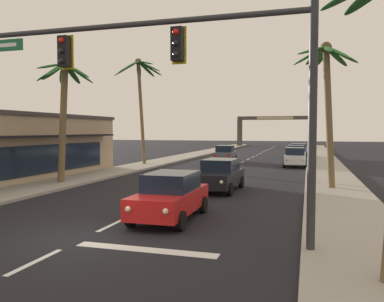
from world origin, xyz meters
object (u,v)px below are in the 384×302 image
(sedan_parked_nearest_kerb, at_px, (295,157))
(sedan_parked_mid_kerb, at_px, (296,153))
(sedan_lead_at_stop_bar, at_px, (170,196))
(traffic_signal_mast, at_px, (181,66))
(town_gateway_arch, at_px, (275,127))
(palm_right_second, at_px, (327,84))
(sedan_third_in_queue, at_px, (220,175))
(sedan_oncoming_far, at_px, (225,154))
(sedan_parked_far_kerb, at_px, (298,151))
(palm_left_second, at_px, (63,96))
(palm_left_third, at_px, (140,83))

(sedan_parked_nearest_kerb, xyz_separation_m, sedan_parked_mid_kerb, (-0.03, 5.61, 0.00))
(sedan_lead_at_stop_bar, height_order, sedan_parked_mid_kerb, same)
(traffic_signal_mast, height_order, town_gateway_arch, traffic_signal_mast)
(palm_right_second, bearing_deg, sedan_third_in_queue, -160.16)
(sedan_third_in_queue, height_order, sedan_oncoming_far, same)
(sedan_parked_nearest_kerb, height_order, sedan_parked_far_kerb, same)
(town_gateway_arch, bearing_deg, sedan_parked_nearest_kerb, -83.08)
(sedan_third_in_queue, height_order, sedan_parked_mid_kerb, same)
(sedan_lead_at_stop_bar, relative_size, sedan_parked_mid_kerb, 0.99)
(sedan_parked_nearest_kerb, bearing_deg, town_gateway_arch, 96.92)
(traffic_signal_mast, bearing_deg, sedan_oncoming_far, 99.23)
(palm_left_second, xyz_separation_m, palm_left_third, (-1.06, 13.28, 2.30))
(sedan_parked_far_kerb, bearing_deg, traffic_signal_mast, -93.70)
(palm_left_third, bearing_deg, sedan_parked_nearest_kerb, 10.46)
(sedan_lead_at_stop_bar, xyz_separation_m, palm_right_second, (5.64, 8.95, 4.81))
(sedan_lead_at_stop_bar, height_order, palm_right_second, palm_right_second)
(sedan_oncoming_far, xyz_separation_m, sedan_parked_nearest_kerb, (6.94, -3.24, 0.00))
(sedan_lead_at_stop_bar, xyz_separation_m, sedan_parked_far_kerb, (3.67, 33.55, 0.00))
(sedan_third_in_queue, distance_m, sedan_oncoming_far, 19.13)
(palm_left_second, bearing_deg, sedan_parked_nearest_kerb, 51.36)
(sedan_third_in_queue, xyz_separation_m, sedan_oncoming_far, (-3.61, 18.79, 0.00))
(palm_left_second, distance_m, town_gateway_arch, 59.36)
(town_gateway_arch, bearing_deg, sedan_third_in_queue, -88.14)
(sedan_parked_nearest_kerb, bearing_deg, sedan_oncoming_far, 154.98)
(sedan_third_in_queue, distance_m, sedan_parked_nearest_kerb, 15.90)
(sedan_oncoming_far, height_order, town_gateway_arch, town_gateway_arch)
(palm_right_second, relative_size, town_gateway_arch, 0.53)
(palm_left_second, bearing_deg, palm_left_third, 94.57)
(sedan_parked_nearest_kerb, xyz_separation_m, palm_right_second, (2.02, -13.62, 4.81))
(sedan_parked_mid_kerb, xyz_separation_m, palm_right_second, (2.05, -19.23, 4.81))
(sedan_parked_far_kerb, height_order, palm_left_second, palm_left_second)
(sedan_lead_at_stop_bar, distance_m, sedan_oncoming_far, 26.03)
(sedan_third_in_queue, height_order, sedan_parked_nearest_kerb, same)
(traffic_signal_mast, bearing_deg, sedan_lead_at_stop_bar, 115.47)
(sedan_parked_nearest_kerb, xyz_separation_m, sedan_parked_far_kerb, (0.06, 10.98, 0.00))
(sedan_oncoming_far, distance_m, sedan_parked_nearest_kerb, 7.66)
(sedan_third_in_queue, relative_size, sedan_parked_mid_kerb, 1.00)
(sedan_parked_nearest_kerb, distance_m, town_gateway_arch, 43.49)
(sedan_parked_nearest_kerb, bearing_deg, traffic_signal_mast, -95.17)
(palm_left_second, bearing_deg, town_gateway_arch, 82.83)
(sedan_parked_nearest_kerb, xyz_separation_m, town_gateway_arch, (-5.23, 43.07, 3.09))
(sedan_lead_at_stop_bar, relative_size, sedan_oncoming_far, 0.99)
(sedan_lead_at_stop_bar, relative_size, sedan_parked_nearest_kerb, 0.99)
(sedan_lead_at_stop_bar, bearing_deg, sedan_parked_far_kerb, 83.76)
(sedan_parked_nearest_kerb, height_order, palm_left_second, palm_left_second)
(traffic_signal_mast, relative_size, palm_left_third, 1.12)
(sedan_parked_mid_kerb, distance_m, town_gateway_arch, 37.94)
(sedan_lead_at_stop_bar, relative_size, sedan_third_in_queue, 0.99)
(sedan_lead_at_stop_bar, distance_m, palm_left_third, 23.40)
(sedan_lead_at_stop_bar, xyz_separation_m, palm_left_second, (-9.03, 6.76, 4.33))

